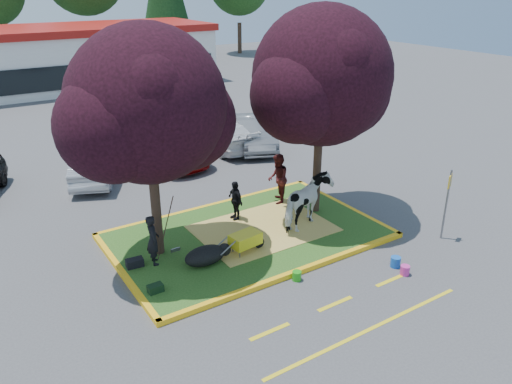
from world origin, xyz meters
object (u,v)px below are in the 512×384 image
calf (205,256)px  wheelbarrow (246,239)px  bucket_pink (405,270)px  car_silver (95,164)px  cow (308,203)px  sign_post (447,197)px  handler (153,240)px  bucket_green (297,276)px  bucket_blue (395,262)px

calf → wheelbarrow: bearing=15.4°
bucket_pink → car_silver: 12.84m
cow → sign_post: bearing=-153.6°
handler → bucket_green: (2.99, -2.71, -0.75)m
sign_post → car_silver: 13.39m
calf → wheelbarrow: wheelbarrow is taller
bucket_blue → wheelbarrow: bearing=139.7°
wheelbarrow → car_silver: size_ratio=0.38×
sign_post → bucket_blue: size_ratio=7.48×
cow → bucket_pink: (0.66, -3.56, -0.86)m
handler → wheelbarrow: handler is taller
bucket_pink → bucket_green: bearing=152.5°
calf → bucket_pink: 5.57m
calf → sign_post: bearing=-1.1°
bucket_green → calf: bearing=134.0°
bucket_pink → bucket_blue: 0.44m
cow → bucket_green: (-2.03, -2.16, -0.87)m
bucket_green → bucket_pink: 3.03m
cow → bucket_pink: bearing=166.4°
bucket_green → car_silver: (-2.41, 10.37, 0.56)m
bucket_green → bucket_pink: bearing=-27.5°
calf → sign_post: 7.58m
sign_post → bucket_pink: bearing=174.1°
calf → bucket_green: size_ratio=4.57×
bucket_pink → bucket_blue: bearing=78.0°
bucket_green → car_silver: size_ratio=0.06×
cow → handler: bearing=59.7°
car_silver → calf: bearing=117.0°
bucket_pink → bucket_blue: size_ratio=0.90×
cow → sign_post: 4.27m
sign_post → bucket_blue: sign_post is taller
wheelbarrow → bucket_green: 1.94m
handler → bucket_pink: size_ratio=5.31×
bucket_blue → car_silver: bearing=114.6°
car_silver → wheelbarrow: bearing=125.5°
sign_post → bucket_green: bearing=150.2°
calf → sign_post: sign_post is taller
bucket_pink → car_silver: car_silver is taller
wheelbarrow → bucket_pink: wheelbarrow is taller
bucket_green → cow: bearing=46.8°
wheelbarrow → car_silver: (-1.90, 8.54, 0.13)m
handler → calf: bearing=-115.5°
handler → car_silver: size_ratio=0.35×
wheelbarrow → bucket_green: wheelbarrow is taller
car_silver → cow: bearing=141.4°
bucket_pink → cow: bearing=100.5°
calf → bucket_blue: size_ratio=4.00×
wheelbarrow → bucket_green: size_ratio=6.05×
handler → car_silver: 7.69m
wheelbarrow → sign_post: size_ratio=0.71×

